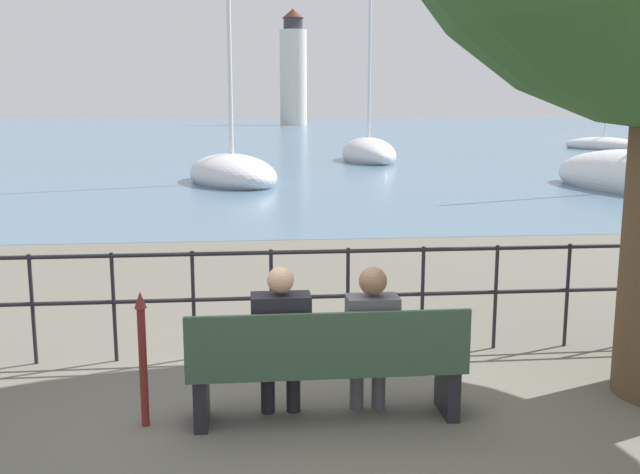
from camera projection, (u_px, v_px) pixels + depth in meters
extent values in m
plane|color=#605B51|center=(326.00, 418.00, 5.51)|extent=(1000.00, 1000.00, 0.00)
cube|color=slate|center=(250.00, 122.00, 160.07)|extent=(600.00, 300.00, 0.01)
cube|color=#334C38|center=(327.00, 366.00, 5.44)|extent=(2.10, 0.45, 0.05)
cube|color=#334C38|center=(330.00, 343.00, 5.20)|extent=(2.10, 0.04, 0.45)
cube|color=black|center=(202.00, 398.00, 5.38)|extent=(0.10, 0.41, 0.40)
cube|color=black|center=(447.00, 389.00, 5.57)|extent=(0.10, 0.41, 0.40)
cylinder|color=black|center=(268.00, 385.00, 5.58)|extent=(0.11, 0.11, 0.45)
cylinder|color=black|center=(293.00, 384.00, 5.60)|extent=(0.11, 0.11, 0.45)
cube|color=black|center=(281.00, 355.00, 5.46)|extent=(0.38, 0.26, 0.14)
cube|color=black|center=(281.00, 330.00, 5.33)|extent=(0.45, 0.24, 0.55)
sphere|color=tan|center=(281.00, 280.00, 5.27)|extent=(0.20, 0.20, 0.20)
cylinder|color=#4C4C51|center=(357.00, 382.00, 5.65)|extent=(0.11, 0.11, 0.45)
cylinder|color=#4C4C51|center=(379.00, 381.00, 5.67)|extent=(0.11, 0.11, 0.45)
cube|color=#4C4C51|center=(370.00, 352.00, 5.53)|extent=(0.33, 0.26, 0.14)
cube|color=#4C4C51|center=(372.00, 329.00, 5.41)|extent=(0.39, 0.24, 0.52)
sphere|color=#846047|center=(373.00, 281.00, 5.34)|extent=(0.21, 0.21, 0.21)
cylinder|color=black|center=(33.00, 310.00, 6.61)|extent=(0.04, 0.04, 1.05)
cylinder|color=black|center=(114.00, 307.00, 6.69)|extent=(0.04, 0.04, 1.05)
cylinder|color=black|center=(194.00, 305.00, 6.76)|extent=(0.04, 0.04, 1.05)
cylinder|color=black|center=(272.00, 303.00, 6.83)|extent=(0.04, 0.04, 1.05)
cylinder|color=black|center=(348.00, 301.00, 6.91)|extent=(0.04, 0.04, 1.05)
cylinder|color=black|center=(422.00, 299.00, 6.98)|extent=(0.04, 0.04, 1.05)
cylinder|color=black|center=(495.00, 297.00, 7.05)|extent=(0.04, 0.04, 1.05)
cylinder|color=black|center=(567.00, 295.00, 7.12)|extent=(0.04, 0.04, 1.05)
cylinder|color=black|center=(637.00, 293.00, 7.20)|extent=(0.04, 0.04, 1.05)
cylinder|color=black|center=(310.00, 252.00, 6.78)|extent=(11.09, 0.04, 0.04)
cylinder|color=black|center=(310.00, 297.00, 6.86)|extent=(11.09, 0.04, 0.04)
cylinder|color=maroon|center=(143.00, 368.00, 5.30)|extent=(0.06, 0.06, 0.92)
cone|color=maroon|center=(140.00, 300.00, 5.21)|extent=(0.09, 0.09, 0.13)
ellipsoid|color=silver|center=(368.00, 154.00, 33.77)|extent=(2.45, 6.11, 1.61)
cylinder|color=silver|center=(370.00, 59.00, 33.01)|extent=(0.14, 0.14, 7.87)
ellipsoid|color=silver|center=(232.00, 175.00, 23.46)|extent=(4.01, 5.78, 1.38)
cylinder|color=silver|center=(229.00, 23.00, 22.62)|extent=(0.14, 0.14, 8.86)
ellipsoid|color=silver|center=(604.00, 146.00, 44.28)|extent=(4.33, 6.20, 1.10)
cylinder|color=silver|center=(611.00, 46.00, 43.23)|extent=(0.14, 0.14, 11.36)
cylinder|color=silver|center=(293.00, 78.00, 121.35)|extent=(4.60, 4.60, 15.85)
cylinder|color=#2D2D33|center=(293.00, 24.00, 119.80)|extent=(3.22, 3.22, 1.93)
cone|color=#4C1E19|center=(293.00, 13.00, 119.50)|extent=(3.68, 3.68, 1.55)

